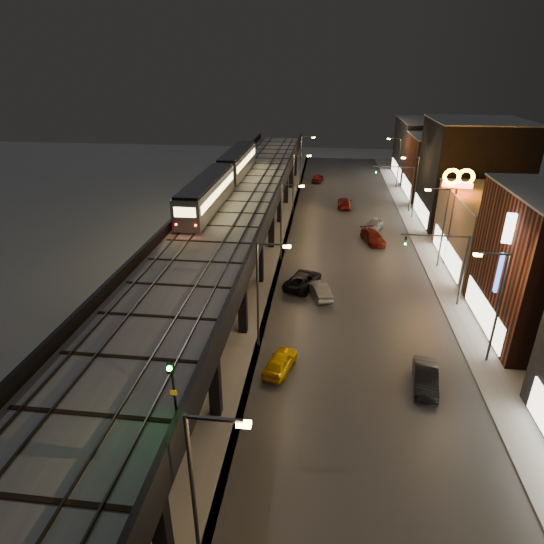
{
  "coord_description": "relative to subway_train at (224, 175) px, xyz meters",
  "views": [
    {
      "loc": [
        4.06,
        -17.62,
        20.83
      ],
      "look_at": [
        -0.03,
        16.64,
        5.0
      ],
      "focal_mm": 30.0,
      "sensor_mm": 36.0,
      "label": 1
    }
  ],
  "objects": [
    {
      "name": "building_f",
      "position": [
        32.49,
        38.43,
        -2.67
      ],
      "size": [
        12.2,
        16.2,
        11.16
      ],
      "color": "#25252B",
      "rests_on": "ground"
    },
    {
      "name": "building_d",
      "position": [
        32.49,
        10.43,
        -1.17
      ],
      "size": [
        12.2,
        13.2,
        14.16
      ],
      "color": "black",
      "rests_on": "ground"
    },
    {
      "name": "viaduct_parapet_streetside",
      "position": [
        6.85,
        -5.57,
        -1.4
      ],
      "size": [
        0.3,
        100.0,
        1.1
      ],
      "primitive_type": "cube",
      "color": "black",
      "rests_on": "elevated_viaduct"
    },
    {
      "name": "car_onc_silver",
      "position": [
        20.19,
        -28.29,
        -7.5
      ],
      "size": [
        2.16,
        4.7,
        1.49
      ],
      "primitive_type": "imported",
      "rotation": [
        0.0,
        0.0,
        -0.13
      ],
      "color": "black",
      "rests_on": "ground"
    },
    {
      "name": "car_taxi",
      "position": [
        9.86,
        -27.5,
        -7.54
      ],
      "size": [
        2.64,
        4.4,
        1.4
      ],
      "primitive_type": "imported",
      "rotation": [
        0.0,
        0.0,
        2.89
      ],
      "color": "#EEBA00",
      "rests_on": "ground"
    },
    {
      "name": "streetlight_left_4",
      "position": [
        8.07,
        29.43,
        -3.01
      ],
      "size": [
        2.57,
        0.28,
        9.0
      ],
      "color": "#38383A",
      "rests_on": "ground"
    },
    {
      "name": "elevated_viaduct",
      "position": [
        2.5,
        -5.73,
        -2.63
      ],
      "size": [
        9.0,
        100.0,
        6.3
      ],
      "color": "black",
      "rests_on": "ground"
    },
    {
      "name": "streetlight_right_3",
      "position": [
        25.23,
        11.43,
        -3.01
      ],
      "size": [
        2.56,
        0.28,
        9.0
      ],
      "color": "#38383A",
      "rests_on": "ground"
    },
    {
      "name": "building_e",
      "position": [
        32.49,
        24.43,
        -3.17
      ],
      "size": [
        12.2,
        12.2,
        10.16
      ],
      "color": "#612819",
      "rests_on": "ground"
    },
    {
      "name": "car_onc_red",
      "position": [
        19.49,
        5.25,
        -7.5
      ],
      "size": [
        3.1,
        4.72,
        1.5
      ],
      "primitive_type": "imported",
      "rotation": [
        0.0,
        0.0,
        -0.33
      ],
      "color": "#93969C",
      "rests_on": "ground"
    },
    {
      "name": "building_c",
      "position": [
        32.49,
        -5.57,
        -4.17
      ],
      "size": [
        12.2,
        15.2,
        8.16
      ],
      "color": "#876D57",
      "rests_on": "ground"
    },
    {
      "name": "sign_mcdonalds",
      "position": [
        26.5,
        -5.48,
        0.72
      ],
      "size": [
        3.24,
        0.7,
        10.87
      ],
      "color": "#38383A",
      "rests_on": "ground"
    },
    {
      "name": "ground",
      "position": [
        8.5,
        -37.57,
        -8.25
      ],
      "size": [
        220.0,
        220.0,
        0.0
      ],
      "primitive_type": "plane",
      "color": "silver"
    },
    {
      "name": "streetlight_left_2",
      "position": [
        8.07,
        -6.57,
        -3.01
      ],
      "size": [
        2.57,
        0.28,
        9.0
      ],
      "color": "#38383A",
      "rests_on": "ground"
    },
    {
      "name": "streetlight_right_4",
      "position": [
        25.23,
        29.43,
        -3.01
      ],
      "size": [
        2.56,
        0.28,
        9.0
      ],
      "color": "#38383A",
      "rests_on": "ground"
    },
    {
      "name": "sign_carwash",
      "position": [
        27.0,
        -21.07,
        -2.94
      ],
      "size": [
        1.46,
        0.35,
        7.6
      ],
      "color": "#38383A",
      "rests_on": "ground"
    },
    {
      "name": "road_surface",
      "position": [
        16.0,
        -2.57,
        -8.22
      ],
      "size": [
        17.0,
        120.0,
        0.06
      ],
      "primitive_type": "cube",
      "color": "#46474D",
      "rests_on": "ground"
    },
    {
      "name": "sidewalk_right",
      "position": [
        26.0,
        -2.57,
        -8.18
      ],
      "size": [
        4.0,
        120.0,
        0.14
      ],
      "primitive_type": "cube",
      "color": "#9FA1A8",
      "rests_on": "ground"
    },
    {
      "name": "car_near_white",
      "position": [
        12.44,
        -15.43,
        -7.54
      ],
      "size": [
        2.85,
        4.54,
        1.41
      ],
      "primitive_type": "imported",
      "rotation": [
        0.0,
        0.0,
        3.49
      ],
      "color": "gray",
      "rests_on": "ground"
    },
    {
      "name": "sign_citgo",
      "position": [
        27.0,
        -21.74,
        0.12
      ],
      "size": [
        2.3,
        0.39,
        10.93
      ],
      "color": "#38383A",
      "rests_on": "ground"
    },
    {
      "name": "car_mid_dark",
      "position": [
        15.69,
        15.77,
        -7.49
      ],
      "size": [
        2.29,
        5.25,
        1.5
      ],
      "primitive_type": "imported",
      "rotation": [
        0.0,
        0.0,
        3.1
      ],
      "color": "maroon",
      "rests_on": "ground"
    },
    {
      "name": "car_onc_white",
      "position": [
        18.88,
        0.29,
        -7.51
      ],
      "size": [
        3.38,
        5.47,
        1.48
      ],
      "primitive_type": "imported",
      "rotation": [
        0.0,
        0.0,
        0.28
      ],
      "color": "maroon",
      "rests_on": "ground"
    },
    {
      "name": "car_far_white",
      "position": [
        10.98,
        32.54,
        -7.5
      ],
      "size": [
        2.43,
        4.62,
        1.5
      ],
      "primitive_type": "imported",
      "rotation": [
        0.0,
        0.0,
        2.99
      ],
      "color": "maroon",
      "rests_on": "ground"
    },
    {
      "name": "streetlight_left_1",
      "position": [
        8.07,
        -24.57,
        -3.01
      ],
      "size": [
        2.57,
        0.28,
        9.0
      ],
      "color": "#38383A",
      "rests_on": "ground"
    },
    {
      "name": "streetlight_left_0",
      "position": [
        8.07,
        -42.57,
        -3.01
      ],
      "size": [
        2.57,
        0.28,
        9.0
      ],
      "color": "#38383A",
      "rests_on": "ground"
    },
    {
      "name": "traffic_light_rig_a",
      "position": [
        24.34,
        -15.57,
        -3.75
      ],
      "size": [
        6.1,
        0.34,
        7.0
      ],
      "color": "#38383A",
      "rests_on": "ground"
    },
    {
      "name": "car_mid_silver",
      "position": [
        10.74,
        -13.35,
        -7.49
      ],
      "size": [
        4.21,
        5.97,
        1.51
      ],
      "primitive_type": "imported",
      "rotation": [
        0.0,
        0.0,
        2.79
      ],
      "color": "black",
      "rests_on": "ground"
    },
    {
      "name": "under_viaduct_pavement",
      "position": [
        2.5,
        -2.57,
        -8.22
      ],
      "size": [
        11.0,
        120.0,
        0.06
      ],
      "primitive_type": "cube",
      "color": "#9FA1A8",
      "rests_on": "ground"
    },
    {
      "name": "rail_signal",
      "position": [
        6.4,
        -39.99,
        0.29
      ],
      "size": [
        0.31,
        0.41,
        2.7
      ],
      "color": "black",
      "rests_on": "viaduct_trackbed"
    },
    {
      "name": "subway_train",
      "position": [
        0.0,
        0.0,
        0.0
      ],
      "size": [
        2.74,
        33.69,
        3.27
      ],
      "color": "gray",
      "rests_on": "viaduct_trackbed"
    },
    {
      "name": "streetlight_right_2",
      "position": [
        25.23,
        -6.57,
        -3.01
      ],
      "size": [
        2.56,
        0.28,
        9.0
      ],
      "color": "#38383A",
      "rests_on": "ground"
    },
    {
      "name": "streetlight_left_3",
      "position": [
        8.07,
        11.43,
        -3.01
      ],
      "size": [
        2.57,
        0.28,
        9.0
      ],
      "color": "#38383A",
      "rests_on": "ground"
    },
    {
      "name": "traffic_light_rig_b",
      "position": [
        24.34,
        14.43,
        -3.75
      ],
      "size": [
        6.1,
        0.34,
        7.0
      ],
      "color": "#38383A",
      "rests_on": "ground"
    },
    {
      "name": "viaduct_parapet_far",
      "position": [
        -1.85,
        -5.57,
        -1.4
      ],
      "size": [
        0.3,
        100.0,
        1.1
      ],
      "primitive_type": "cube",
      "color": "black",
      "rests_on": "elevated_viaduct"
    },
    {
      "name": "streetlight_right_1",
      "position": [
        25.23,
        -24.57,
        -3.01
      ],
      "size": [
        2.56,
        0.28,
        9.0
      ],
      "color": "#38383A",
      "rests_on": "ground"
    },
    {
      "name": "viaduct_trackbed",
      "position": [
        2.49,
        -5.6,
        -1.86
      ],
      "size": [
        8.4,
        100.0,
        0.32
      ],
      "color": "#B2B7C1",
      "rests_on": "elevated_viaduct"
    }
  ]
}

